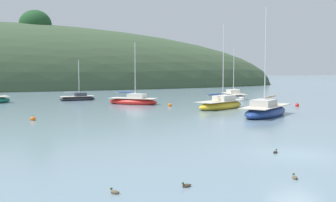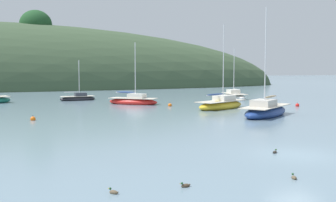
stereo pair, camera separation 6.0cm
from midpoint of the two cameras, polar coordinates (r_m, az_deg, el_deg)
The scene contains 13 objects.
ground_plane at distance 21.55m, azimuth 17.65°, elevation -7.25°, with size 400.00×400.00×0.00m, color slate.
sailboat_white_near at distance 38.03m, azimuth 13.62°, elevation -1.38°, with size 7.80×6.85×10.11m.
sailboat_orange_cutter at distance 56.41m, azimuth -12.69°, elevation 0.40°, with size 5.03×2.26×5.67m.
sailboat_navy_dinghy at distance 58.83m, azimuth 9.31°, elevation 0.69°, with size 3.09×6.64×7.54m.
sailboat_teal_outer at distance 44.17m, azimuth 7.51°, elevation -0.51°, with size 7.41×5.48×9.39m.
sailboat_cream_ketch at distance 49.33m, azimuth -4.98°, elevation -0.00°, with size 6.29×5.60×7.72m.
mooring_buoy_inner at distance 48.77m, azimuth 17.79°, elevation -0.58°, with size 0.44×0.44×0.54m.
mooring_buoy_channel at distance 46.52m, azimuth 0.22°, elevation -0.60°, with size 0.44×0.44×0.54m.
mooring_buoy_outer at distance 35.69m, azimuth -18.62°, elevation -2.43°, with size 0.44×0.44×0.54m.
duck_lead at distance 21.63m, azimuth 14.89°, elevation -7.00°, with size 0.39×0.34×0.24m.
duck_lone_right at distance 16.93m, azimuth 17.42°, elevation -10.30°, with size 0.26×0.42×0.24m.
duck_trailing at distance 15.13m, azimuth 2.50°, elevation -11.88°, with size 0.43×0.21×0.24m.
duck_straggler at distance 14.50m, azimuth -7.70°, elevation -12.67°, with size 0.36×0.37×0.24m.
Camera 1 is at (-12.69, -16.87, 4.35)m, focal length 43.04 mm.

